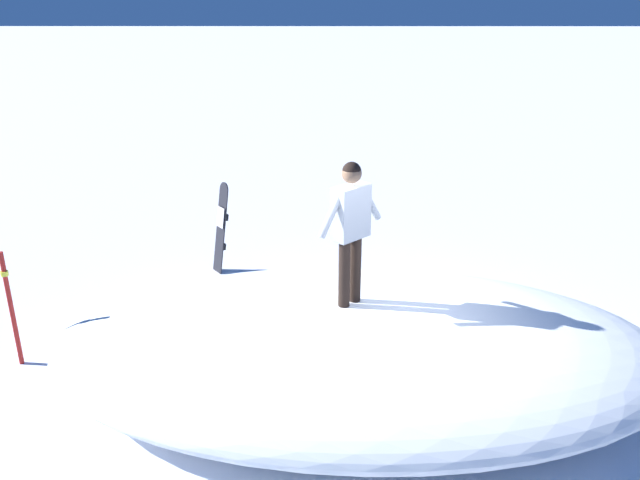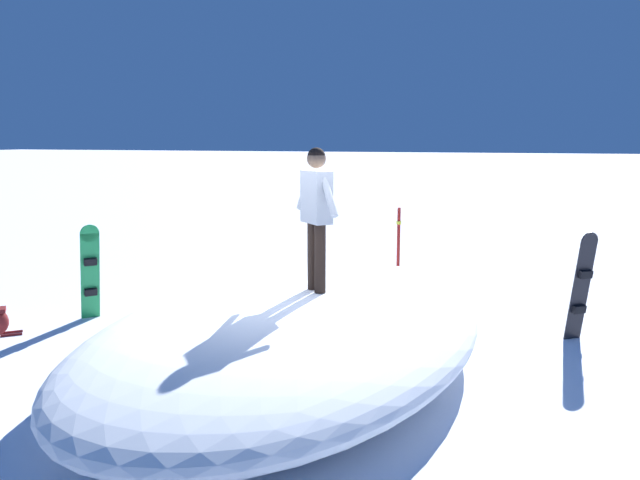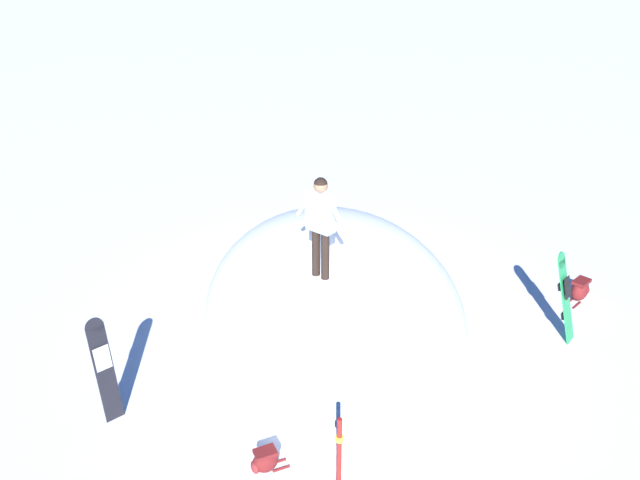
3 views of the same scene
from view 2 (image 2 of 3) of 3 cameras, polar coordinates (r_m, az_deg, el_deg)
name	(u,v)px [view 2 (image 2 of 3)]	position (r m, az deg, el deg)	size (l,w,h in m)	color
ground	(285,377)	(7.82, -3.17, -12.23)	(240.00, 240.00, 0.00)	white
snow_mound	(297,328)	(8.05, -2.09, -7.96)	(7.49, 4.38, 0.97)	white
snowboarder_standing	(316,205)	(7.74, -0.32, 3.16)	(0.81, 0.80, 1.78)	black
snowboard_primary_upright	(582,285)	(9.59, 22.56, -3.78)	(0.38, 0.38, 1.59)	black
snowboard_secondary_upright	(90,271)	(10.50, -20.03, -2.64)	(0.51, 0.50, 1.56)	#1E8C47
backpack_far	(436,295)	(11.09, 10.44, -4.95)	(0.54, 0.36, 0.34)	maroon
trail_marker_pole	(398,247)	(11.97, 7.09, -0.61)	(0.10, 0.10, 1.57)	#A51E19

